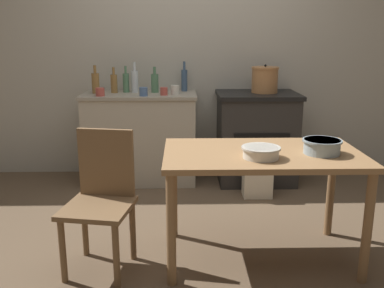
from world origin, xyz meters
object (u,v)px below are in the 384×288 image
Objects in this scene: mixing_bowl_large at (322,146)px; cup_right at (100,92)px; bottle_center_left at (184,80)px; cup_end_right at (143,92)px; stock_pot at (265,80)px; mixing_bowl_small at (261,152)px; bottle_mid_left at (126,82)px; cup_far_right at (175,90)px; cup_mid_right at (164,91)px; bottle_left at (155,83)px; bottle_far_left at (135,81)px; work_table at (262,166)px; bottle_center at (114,83)px; stove at (256,137)px; bottle_center_right at (96,82)px; flour_sack at (257,178)px; chair at (101,197)px.

cup_right reaches higher than mixing_bowl_large.
bottle_center_left is 3.66× the size of cup_end_right.
bottle_center_left is (-0.78, 0.19, -0.02)m from stock_pot.
bottle_mid_left reaches higher than mixing_bowl_small.
cup_far_right reaches higher than cup_right.
mixing_bowl_large is 1.91m from cup_end_right.
cup_right is at bearing -174.23° from stock_pot.
cup_mid_right is at bearing -172.98° from stock_pot.
cup_right is (-0.50, -0.24, -0.06)m from bottle_left.
bottle_far_left and bottle_center_left have the same top height.
mixing_bowl_small is 2.87× the size of cup_end_right.
work_table is 4.97× the size of bottle_center.
stove is 1.21m from cup_end_right.
mixing_bowl_large is at bearing -56.49° from bottle_left.
bottle_center_left reaches higher than bottle_center_right.
bottle_left is at bearing 0.74° from bottle_center.
bottle_mid_left is (-1.24, 0.58, 0.81)m from flour_sack.
cup_end_right is (-1.10, -0.16, 0.48)m from stove.
cup_mid_right is (-0.20, -0.31, -0.08)m from bottle_center_left.
bottle_center is 0.54m from cup_mid_right.
cup_right is at bearing -112.41° from bottle_center.
stock_pot is 1.18m from cup_end_right.
flour_sack is 1.36× the size of bottle_mid_left.
work_table is 1.65m from stock_pot.
bottle_center_left is (0.49, 0.10, -0.00)m from bottle_far_left.
bottle_left reaches higher than mixing_bowl_small.
bottle_center reaches higher than cup_far_right.
stove is at bearing 94.35° from mixing_bowl_large.
flour_sack is at bearing -30.09° from bottle_left.
bottle_center is 3.00× the size of cup_right.
cup_right is at bearing 137.91° from mixing_bowl_large.
bottle_center_left is 0.70m from bottle_center.
bottle_far_left is (-0.97, 1.66, 0.37)m from work_table.
work_table is 16.50× the size of cup_mid_right.
bottle_left is 3.36× the size of cup_mid_right.
cup_end_right is at bearing 94.71° from chair.
bottle_mid_left is at bearing 166.76° from bottle_far_left.
bottle_center is 0.40m from cup_end_right.
cup_mid_right is at bearing -122.39° from bottle_center_left.
bottle_mid_left is 0.34m from cup_right.
stock_pot reaches higher than bottle_center.
mixing_bowl_small is 0.78× the size of bottle_center_left.
mixing_bowl_large is 1.84m from cup_far_right.
work_table is 5.16× the size of mixing_bowl_large.
bottle_center_right is at bearing 161.37° from flour_sack.
cup_mid_right is at bearing 88.00° from chair.
chair is at bearing -135.29° from flour_sack.
flour_sack is 0.97m from stock_pot.
flour_sack is 1.15m from cup_far_right.
mixing_bowl_small is (-0.27, -1.71, 0.32)m from stove.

